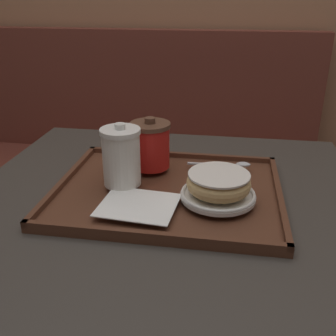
{
  "coord_description": "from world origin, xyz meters",
  "views": [
    {
      "loc": [
        0.13,
        -0.74,
        1.15
      ],
      "look_at": [
        0.01,
        0.02,
        0.8
      ],
      "focal_mm": 42.0,
      "sensor_mm": 36.0,
      "label": 1
    }
  ],
  "objects_px": {
    "coffee_cup_front": "(121,156)",
    "coffee_cup_rear": "(150,145)",
    "donut_chocolate_glazed": "(219,183)",
    "spoon": "(233,164)"
  },
  "relations": [
    {
      "from": "coffee_cup_front",
      "to": "coffee_cup_rear",
      "type": "xyz_separation_m",
      "value": [
        0.04,
        0.1,
        -0.01
      ]
    },
    {
      "from": "coffee_cup_front",
      "to": "coffee_cup_rear",
      "type": "height_order",
      "value": "coffee_cup_front"
    },
    {
      "from": "coffee_cup_front",
      "to": "donut_chocolate_glazed",
      "type": "relative_size",
      "value": 1.05
    },
    {
      "from": "coffee_cup_front",
      "to": "donut_chocolate_glazed",
      "type": "height_order",
      "value": "coffee_cup_front"
    },
    {
      "from": "spoon",
      "to": "coffee_cup_rear",
      "type": "bearing_deg",
      "value": -173.5
    },
    {
      "from": "coffee_cup_front",
      "to": "spoon",
      "type": "distance_m",
      "value": 0.28
    },
    {
      "from": "donut_chocolate_glazed",
      "to": "coffee_cup_front",
      "type": "bearing_deg",
      "value": 170.84
    },
    {
      "from": "coffee_cup_front",
      "to": "spoon",
      "type": "relative_size",
      "value": 0.9
    },
    {
      "from": "coffee_cup_front",
      "to": "donut_chocolate_glazed",
      "type": "bearing_deg",
      "value": -9.16
    },
    {
      "from": "coffee_cup_front",
      "to": "donut_chocolate_glazed",
      "type": "xyz_separation_m",
      "value": [
        0.21,
        -0.03,
        -0.03
      ]
    }
  ]
}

